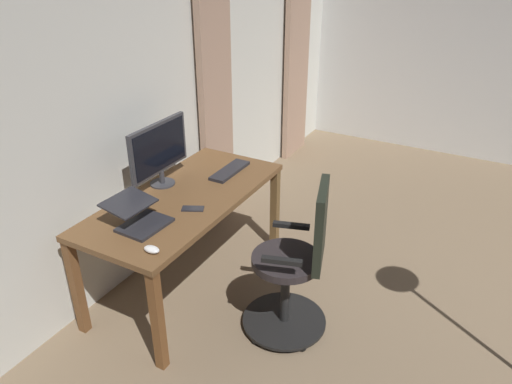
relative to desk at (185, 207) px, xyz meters
The scene contains 10 objects.
back_room_partition 0.95m from the desk, 134.71° to the right, with size 6.18×0.10×2.53m, color silver.
curtain_left_panel 2.80m from the desk, behind, with size 0.53×0.06×2.38m, color tan.
curtain_right_panel 1.24m from the desk, 158.78° to the right, with size 0.44×0.06×2.38m, color tan.
desk is the anchor object (origin of this frame).
office_chair 0.90m from the desk, 86.49° to the left, with size 0.56×0.56×1.06m.
computer_monitor 0.44m from the desk, 106.00° to the right, with size 0.58×0.18×0.46m.
computer_keyboard 0.49m from the desk, behind, with size 0.40×0.12×0.02m, color #232328.
laptop 0.47m from the desk, ahead, with size 0.31×0.36×0.16m.
computer_mouse 0.70m from the desk, 20.74° to the left, with size 0.06×0.10×0.04m, color white.
cell_phone_face_up 0.23m from the desk, 51.43° to the left, with size 0.07×0.14×0.01m, color #232328.
Camera 1 is at (2.89, -0.89, 2.33)m, focal length 34.42 mm.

